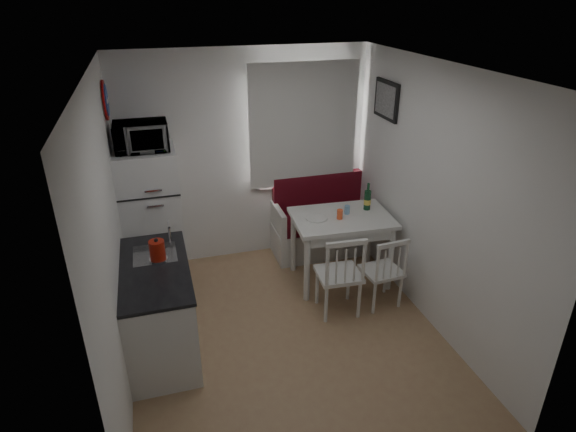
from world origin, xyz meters
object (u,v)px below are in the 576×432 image
at_px(kitchen_counter, 159,307).
at_px(wine_bottle, 368,196).
at_px(bench, 327,227).
at_px(kettle, 157,250).
at_px(chair_left, 343,268).
at_px(microwave, 141,136).
at_px(dining_table, 342,224).
at_px(chair_right, 386,266).
at_px(fridge, 152,218).

distance_m(kitchen_counter, wine_bottle, 2.61).
distance_m(kitchen_counter, bench, 2.58).
xyz_separation_m(kettle, wine_bottle, (2.39, 0.64, -0.02)).
distance_m(chair_left, microwave, 2.50).
height_order(bench, dining_table, bench).
height_order(chair_left, wine_bottle, wine_bottle).
relative_size(bench, chair_right, 3.15).
distance_m(dining_table, wine_bottle, 0.45).
relative_size(dining_table, fridge, 0.71).
height_order(dining_table, wine_bottle, wine_bottle).
bearing_deg(kettle, microwave, 91.57).
height_order(dining_table, chair_left, chair_left).
height_order(dining_table, kettle, kettle).
bearing_deg(wine_bottle, dining_table, -164.05).
bearing_deg(dining_table, chair_left, -106.99).
distance_m(chair_left, wine_bottle, 1.06).
distance_m(kitchen_counter, chair_left, 1.84).
bearing_deg(microwave, chair_left, -33.88).
bearing_deg(kitchen_counter, dining_table, 17.03).
bearing_deg(microwave, bench, 4.29).
bearing_deg(dining_table, wine_bottle, 19.48).
relative_size(chair_left, wine_bottle, 1.57).
bearing_deg(wine_bottle, kettle, -164.97).
height_order(chair_left, fridge, fridge).
bearing_deg(kitchen_counter, fridge, 89.10).
height_order(kettle, wine_bottle, wine_bottle).
xyz_separation_m(chair_left, chair_right, (0.50, 0.01, -0.06)).
relative_size(chair_left, microwave, 0.93).
xyz_separation_m(kitchen_counter, wine_bottle, (2.44, 0.74, 0.54)).
xyz_separation_m(fridge, kettle, (0.03, -1.15, 0.20)).
xyz_separation_m(bench, microwave, (-2.18, -0.16, 1.44)).
relative_size(bench, kettle, 6.33).
xyz_separation_m(kitchen_counter, chair_left, (1.84, -0.03, 0.13)).
xyz_separation_m(chair_left, wine_bottle, (0.60, 0.77, 0.41)).
bearing_deg(bench, chair_left, -104.47).
relative_size(chair_right, kettle, 2.01).
height_order(dining_table, chair_right, chair_right).
bearing_deg(kettle, bench, 30.39).
relative_size(kitchen_counter, fridge, 0.81).
bearing_deg(chair_left, dining_table, 73.07).
bearing_deg(dining_table, fridge, 167.27).
height_order(chair_left, kettle, kettle).
relative_size(fridge, kettle, 7.21).
height_order(bench, kettle, kettle).
relative_size(kettle, wine_bottle, 0.69).
bearing_deg(bench, microwave, -175.71).
bearing_deg(bench, dining_table, -98.52).
xyz_separation_m(bench, dining_table, (-0.11, -0.72, 0.40)).
distance_m(bench, fridge, 2.23).
relative_size(microwave, kettle, 2.43).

